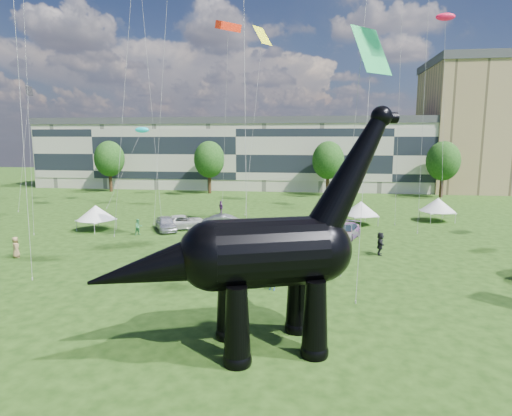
# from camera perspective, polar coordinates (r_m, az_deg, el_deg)

# --- Properties ---
(ground) EXTENTS (220.00, 220.00, 0.00)m
(ground) POSITION_cam_1_polar(r_m,az_deg,el_deg) (21.40, -9.09, -16.75)
(ground) COLOR #16330C
(ground) RESTS_ON ground
(terrace_row) EXTENTS (78.00, 11.00, 12.00)m
(terrace_row) POSITION_cam_1_polar(r_m,az_deg,el_deg) (81.60, -1.98, 6.92)
(terrace_row) COLOR beige
(terrace_row) RESTS_ON ground
(apartment_block) EXTENTS (28.00, 18.00, 22.00)m
(apartment_block) POSITION_cam_1_polar(r_m,az_deg,el_deg) (90.13, 30.50, 9.06)
(apartment_block) COLOR tan
(apartment_block) RESTS_ON ground
(tree_far_left) EXTENTS (5.20, 5.20, 9.44)m
(tree_far_left) POSITION_cam_1_polar(r_m,az_deg,el_deg) (79.88, -18.98, 6.58)
(tree_far_left) COLOR #382314
(tree_far_left) RESTS_ON ground
(tree_mid_left) EXTENTS (5.20, 5.20, 9.44)m
(tree_mid_left) POSITION_cam_1_polar(r_m,az_deg,el_deg) (73.60, -6.26, 6.84)
(tree_mid_left) COLOR #382314
(tree_mid_left) RESTS_ON ground
(tree_mid_right) EXTENTS (5.20, 5.20, 9.44)m
(tree_mid_right) POSITION_cam_1_polar(r_m,az_deg,el_deg) (71.46, 9.61, 6.70)
(tree_mid_right) COLOR #382314
(tree_mid_right) RESTS_ON ground
(tree_far_right) EXTENTS (5.20, 5.20, 9.44)m
(tree_far_right) POSITION_cam_1_polar(r_m,az_deg,el_deg) (74.24, 23.71, 6.14)
(tree_far_right) COLOR #382314
(tree_far_right) RESTS_ON ground
(dinosaur_sculpture) EXTENTS (13.48, 6.54, 11.19)m
(dinosaur_sculpture) POSITION_cam_1_polar(r_m,az_deg,el_deg) (18.76, 0.08, -6.56)
(dinosaur_sculpture) COLOR black
(dinosaur_sculpture) RESTS_ON ground
(car_silver) EXTENTS (3.65, 4.67, 1.49)m
(car_silver) POSITION_cam_1_polar(r_m,az_deg,el_deg) (44.68, -11.93, -2.03)
(car_silver) COLOR silver
(car_silver) RESTS_ON ground
(car_grey) EXTENTS (5.19, 2.44, 1.64)m
(car_grey) POSITION_cam_1_polar(r_m,az_deg,el_deg) (43.63, -3.90, -2.01)
(car_grey) COLOR gray
(car_grey) RESTS_ON ground
(car_white) EXTENTS (5.68, 3.92, 1.44)m
(car_white) POSITION_cam_1_polar(r_m,az_deg,el_deg) (45.15, -9.63, -1.87)
(car_white) COLOR silver
(car_white) RESTS_ON ground
(car_dark) EXTENTS (3.60, 5.48, 1.48)m
(car_dark) POSITION_cam_1_polar(r_m,az_deg,el_deg) (40.91, 11.81, -3.07)
(car_dark) COLOR #595960
(car_dark) RESTS_ON ground
(gazebo_near) EXTENTS (4.85, 4.85, 2.59)m
(gazebo_near) POSITION_cam_1_polar(r_m,az_deg,el_deg) (47.88, 13.79, -0.04)
(gazebo_near) COLOR silver
(gazebo_near) RESTS_ON ground
(gazebo_far) EXTENTS (4.50, 4.50, 2.67)m
(gazebo_far) POSITION_cam_1_polar(r_m,az_deg,el_deg) (52.75, 23.07, 0.39)
(gazebo_far) COLOR silver
(gazebo_far) RESTS_ON ground
(gazebo_left) EXTENTS (4.87, 4.87, 2.59)m
(gazebo_left) POSITION_cam_1_polar(r_m,az_deg,el_deg) (46.73, -20.58, -0.59)
(gazebo_left) COLOR white
(gazebo_left) RESTS_ON ground
(visitors) EXTENTS (38.41, 43.11, 1.87)m
(visitors) POSITION_cam_1_polar(r_m,az_deg,el_deg) (33.84, -8.64, -5.34)
(visitors) COLOR #264C8C
(visitors) RESTS_ON ground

